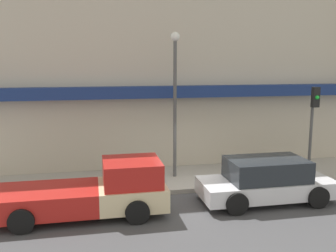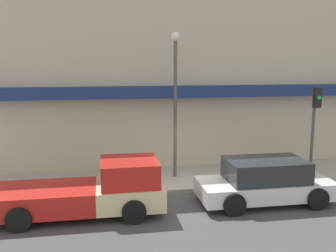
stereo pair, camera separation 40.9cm
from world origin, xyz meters
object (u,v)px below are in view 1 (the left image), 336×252
Objects in this scene: pickup_truck at (94,192)px; fire_hydrant at (244,170)px; street_lamp at (175,89)px; traffic_light at (313,116)px; parked_car at (266,181)px.

fire_hydrant is (6.05, 2.23, -0.29)m from pickup_truck.
street_lamp is (3.31, 3.00, 3.03)m from pickup_truck.
street_lamp is 5.66m from traffic_light.
parked_car is at bearing 1.33° from pickup_truck.
pickup_truck is at bearing -137.84° from street_lamp.
traffic_light is at bearing 12.65° from pickup_truck.
parked_car is 5.01m from street_lamp.
fire_hydrant is at bearing -15.68° from street_lamp.
parked_car is 7.37× the size of fire_hydrant.
traffic_light is at bearing 33.82° from parked_car.
pickup_truck is 9.10m from traffic_light.
parked_car is at bearing -148.05° from traffic_light.
pickup_truck is 0.92× the size of street_lamp.
parked_car is 1.26× the size of traffic_light.
pickup_truck is 5.92m from parked_car.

